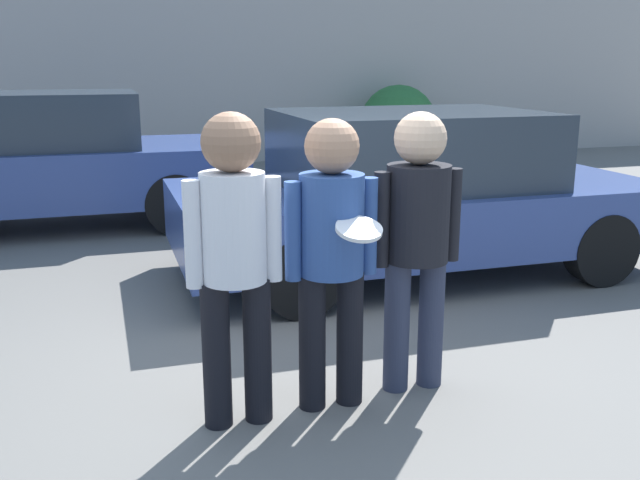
{
  "coord_description": "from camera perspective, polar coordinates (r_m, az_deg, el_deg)",
  "views": [
    {
      "loc": [
        -1.0,
        -3.88,
        1.9
      ],
      "look_at": [
        0.17,
        -0.15,
        0.91
      ],
      "focal_mm": 40.0,
      "sensor_mm": 36.0,
      "label": 1
    }
  ],
  "objects": [
    {
      "name": "ground_plane",
      "position": [
        4.43,
        -2.69,
        -11.22
      ],
      "size": [
        56.0,
        56.0,
        0.0
      ],
      "primitive_type": "plane",
      "color": "#66635E"
    },
    {
      "name": "storefront_building",
      "position": [
        13.56,
        -13.55,
        14.31
      ],
      "size": [
        24.0,
        0.22,
        3.98
      ],
      "color": "#B2A89E",
      "rests_on": "ground"
    },
    {
      "name": "person_left",
      "position": [
        3.65,
        -6.9,
        -0.52
      ],
      "size": [
        0.5,
        0.33,
        1.66
      ],
      "color": "black",
      "rests_on": "ground"
    },
    {
      "name": "person_middle_with_frisbee",
      "position": [
        3.83,
        0.95,
        -0.17
      ],
      "size": [
        0.52,
        0.54,
        1.61
      ],
      "color": "black",
      "rests_on": "ground"
    },
    {
      "name": "person_right",
      "position": [
        4.09,
        7.79,
        0.86
      ],
      "size": [
        0.53,
        0.36,
        1.63
      ],
      "color": "#2D3347",
      "rests_on": "ground"
    },
    {
      "name": "parked_car_near",
      "position": [
        6.53,
        7.57,
        3.73
      ],
      "size": [
        4.36,
        1.95,
        1.47
      ],
      "color": "#334784",
      "rests_on": "ground"
    },
    {
      "name": "parked_car_far",
      "position": [
        8.9,
        -21.67,
        5.94
      ],
      "size": [
        4.63,
        1.9,
        1.55
      ],
      "color": "#334784",
      "rests_on": "ground"
    },
    {
      "name": "shrub",
      "position": [
        13.8,
        6.26,
        9.23
      ],
      "size": [
        1.46,
        1.46,
        1.46
      ],
      "color": "#2D6B33",
      "rests_on": "ground"
    }
  ]
}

